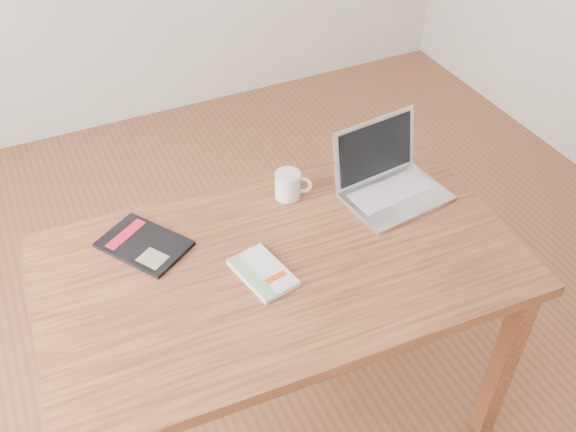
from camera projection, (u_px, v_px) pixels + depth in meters
name	position (u px, v px, depth m)	size (l,w,h in m)	color
room	(243.00, 45.00, 1.49)	(4.04, 4.04, 2.70)	brown
desk	(281.00, 282.00, 1.87)	(1.39, 0.84, 0.75)	brown
white_guidebook	(263.00, 273.00, 1.76)	(0.15, 0.21, 0.02)	silver
black_guidebook	(144.00, 244.00, 1.85)	(0.27, 0.30, 0.01)	black
laptop	(389.00, 180.00, 2.01)	(0.34, 0.29, 0.22)	silver
coffee_mug	(289.00, 184.00, 2.00)	(0.11, 0.08, 0.09)	white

